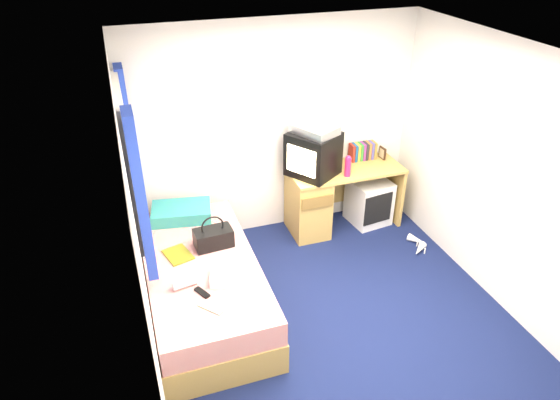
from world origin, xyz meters
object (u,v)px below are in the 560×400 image
object	(u,v)px
bed	(203,285)
pink_water_bottle	(348,167)
colour_swatch_fan	(210,308)
storage_cube	(369,201)
desk	(322,198)
crt_tv	(313,154)
white_heels	(418,245)
pillow	(182,212)
water_bottle	(185,283)
aerosol_can	(332,162)
magazine	(178,255)
handbag	(213,237)
remote_control	(202,293)
picture_frame	(382,153)
towel	(228,276)
vcr	(314,129)

from	to	relation	value
bed	pink_water_bottle	size ratio (longest dim) A/B	9.20
colour_swatch_fan	storage_cube	bearing A→B (deg)	34.38
desk	crt_tv	distance (m)	0.60
white_heels	crt_tv	bearing A→B (deg)	144.35
crt_tv	storage_cube	bearing A→B (deg)	53.75
pink_water_bottle	pillow	bearing A→B (deg)	178.22
pillow	water_bottle	xyz separation A→B (m)	(-0.15, -1.09, -0.03)
aerosol_can	water_bottle	distance (m)	2.26
magazine	handbag	bearing A→B (deg)	7.34
white_heels	pillow	bearing A→B (deg)	166.29
handbag	water_bottle	distance (m)	0.62
storage_cube	colour_swatch_fan	size ratio (longest dim) A/B	2.46
handbag	crt_tv	bearing A→B (deg)	24.86
remote_control	picture_frame	bearing A→B (deg)	3.14
water_bottle	colour_swatch_fan	xyz separation A→B (m)	(0.15, -0.34, -0.03)
bed	pillow	distance (m)	0.86
picture_frame	remote_control	distance (m)	2.84
bed	remote_control	world-z (taller)	remote_control
magazine	colour_swatch_fan	world-z (taller)	magazine
aerosol_can	handbag	distance (m)	1.70
desk	aerosol_can	size ratio (longest dim) A/B	7.09
bed	desk	bearing A→B (deg)	30.07
bed	pillow	world-z (taller)	pillow
magazine	picture_frame	bearing A→B (deg)	18.51
storage_cube	remote_control	world-z (taller)	remote_control
crt_tv	towel	distance (m)	1.82
storage_cube	water_bottle	distance (m)	2.66
bed	vcr	world-z (taller)	vcr
aerosol_can	white_heels	xyz separation A→B (m)	(0.77, -0.74, -0.80)
vcr	aerosol_can	distance (m)	0.50
towel	crt_tv	bearing A→B (deg)	44.44
water_bottle	remote_control	xyz separation A→B (m)	(0.12, -0.13, -0.03)
water_bottle	white_heels	size ratio (longest dim) A/B	0.52
storage_cube	aerosol_can	distance (m)	0.75
towel	magazine	distance (m)	0.61
crt_tv	desk	bearing A→B (deg)	55.51
desk	pillow	bearing A→B (deg)	-175.90
pink_water_bottle	crt_tv	bearing A→B (deg)	153.11
vcr	white_heels	world-z (taller)	vcr
white_heels	bed	bearing A→B (deg)	-175.73
bed	pillow	size ratio (longest dim) A/B	3.36
magazine	remote_control	world-z (taller)	remote_control
remote_control	towel	bearing A→B (deg)	-5.32
storage_cube	white_heels	world-z (taller)	storage_cube
towel	white_heels	size ratio (longest dim) A/B	0.75
towel	storage_cube	bearing A→B (deg)	31.25
pink_water_bottle	aerosol_can	xyz separation A→B (m)	(-0.10, 0.19, -0.02)
pillow	white_heels	xyz separation A→B (m)	(2.50, -0.61, -0.56)
picture_frame	magazine	distance (m)	2.70
remote_control	bed	bearing A→B (deg)	53.23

